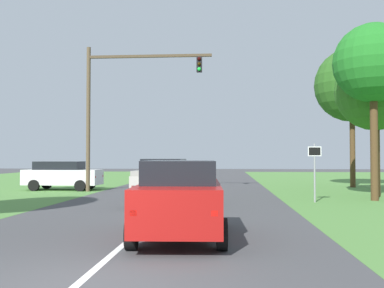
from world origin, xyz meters
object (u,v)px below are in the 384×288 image
(crossing_suv_far, at_px, (62,175))
(pickup_truck_lead, at_px, (165,181))
(oak_tree_right, at_px, (376,91))
(extra_tree_1, at_px, (373,64))
(red_suv_near, at_px, (180,197))
(extra_tree_2, at_px, (352,85))
(keep_moving_sign, at_px, (315,165))
(traffic_light, at_px, (118,97))

(crossing_suv_far, bearing_deg, pickup_truck_lead, -46.43)
(pickup_truck_lead, distance_m, oak_tree_right, 12.41)
(crossing_suv_far, height_order, extra_tree_1, extra_tree_1)
(red_suv_near, distance_m, extra_tree_2, 22.85)
(pickup_truck_lead, xyz_separation_m, extra_tree_1, (9.69, 2.44, 5.51))
(keep_moving_sign, xyz_separation_m, extra_tree_2, (4.59, 10.43, 5.28))
(keep_moving_sign, bearing_deg, extra_tree_2, 66.23)
(crossing_suv_far, relative_size, extra_tree_2, 0.49)
(keep_moving_sign, height_order, extra_tree_1, extra_tree_1)
(oak_tree_right, xyz_separation_m, extra_tree_1, (-0.85, -2.29, 0.98))
(traffic_light, relative_size, keep_moving_sign, 3.25)
(keep_moving_sign, bearing_deg, pickup_truck_lead, -168.02)
(traffic_light, bearing_deg, extra_tree_1, -18.46)
(pickup_truck_lead, bearing_deg, red_suv_near, -79.35)
(pickup_truck_lead, xyz_separation_m, keep_moving_sign, (6.70, 1.42, 0.69))
(keep_moving_sign, relative_size, extra_tree_1, 0.32)
(crossing_suv_far, bearing_deg, red_suv_near, -60.33)
(red_suv_near, relative_size, traffic_light, 0.55)
(oak_tree_right, distance_m, extra_tree_1, 2.63)
(oak_tree_right, relative_size, crossing_suv_far, 1.63)
(red_suv_near, xyz_separation_m, pickup_truck_lead, (-1.49, 7.91, -0.03))
(red_suv_near, height_order, extra_tree_1, extra_tree_1)
(traffic_light, bearing_deg, pickup_truck_lead, -61.50)
(crossing_suv_far, distance_m, extra_tree_2, 20.16)
(keep_moving_sign, xyz_separation_m, extra_tree_1, (2.98, 1.02, 4.81))
(extra_tree_1, height_order, extra_tree_2, extra_tree_2)
(red_suv_near, height_order, oak_tree_right, oak_tree_right)
(crossing_suv_far, bearing_deg, traffic_light, -14.67)
(red_suv_near, height_order, extra_tree_2, extra_tree_2)
(pickup_truck_lead, bearing_deg, traffic_light, 118.50)
(extra_tree_1, bearing_deg, extra_tree_2, 80.30)
(traffic_light, bearing_deg, crossing_suv_far, 165.33)
(pickup_truck_lead, relative_size, extra_tree_1, 0.62)
(traffic_light, height_order, extra_tree_1, traffic_light)
(pickup_truck_lead, bearing_deg, keep_moving_sign, 11.98)
(crossing_suv_far, bearing_deg, keep_moving_sign, -24.52)
(traffic_light, xyz_separation_m, extra_tree_2, (15.06, 4.92, 1.30))
(oak_tree_right, bearing_deg, pickup_truck_lead, -155.83)
(pickup_truck_lead, height_order, extra_tree_1, extra_tree_1)
(oak_tree_right, bearing_deg, traffic_light, 171.26)
(pickup_truck_lead, height_order, oak_tree_right, oak_tree_right)
(pickup_truck_lead, xyz_separation_m, crossing_suv_far, (-7.53, 7.92, -0.06))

